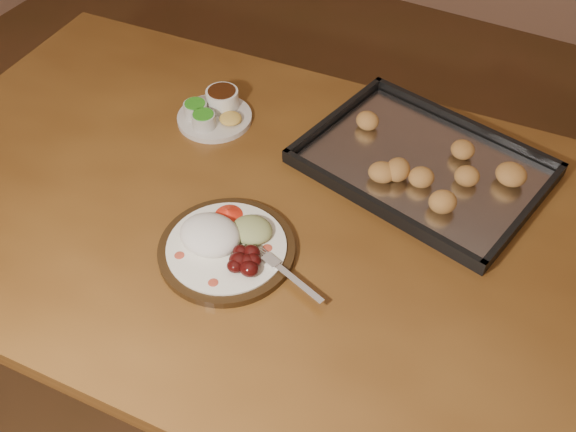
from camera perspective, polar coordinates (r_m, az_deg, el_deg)
The scene contains 5 objects.
ground at distance 1.96m, azimuth -2.68°, elevation -9.05°, with size 4.00×4.00×0.00m, color brown.
dining_table at distance 1.28m, azimuth -2.09°, elevation -2.31°, with size 1.56×1.00×0.75m.
dinner_plate at distance 1.13m, azimuth -5.56°, elevation -2.45°, with size 0.32×0.24×0.06m.
condiment_saucer at distance 1.40m, azimuth -6.56°, elevation 9.23°, with size 0.16×0.16×0.05m.
baking_tray at distance 1.30m, azimuth 11.91°, elevation 4.61°, with size 0.51×0.42×0.05m.
Camera 1 is at (0.60, -0.92, 1.62)m, focal length 40.00 mm.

